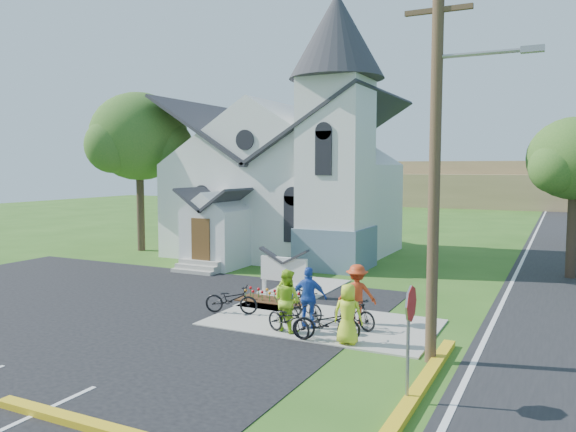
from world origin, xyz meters
The scene contains 21 objects.
ground centered at (0.00, 0.00, 0.00)m, with size 120.00×120.00×0.00m, color #2E5919.
parking_lot centered at (-7.00, -2.00, 0.01)m, with size 20.00×16.00×0.02m, color black.
sidewalk centered at (1.50, 0.50, 0.03)m, with size 7.00×4.00×0.05m, color #A39F93.
church centered at (-5.48, 12.48, 5.25)m, with size 12.35×12.00×13.00m.
church_sign centered at (-1.20, 3.20, 1.03)m, with size 2.20×0.40×1.70m.
flower_bed centered at (-1.20, 2.30, 0.04)m, with size 2.60×1.10×0.07m, color #391D0F.
utility_pole centered at (5.36, -1.50, 5.40)m, with size 3.45×0.28×10.00m.
stop_sign centered at (5.43, -4.20, 1.78)m, with size 0.11×0.76×2.48m.
tree_lot_corner centered at (-14.00, 10.00, 6.60)m, with size 5.60×5.60×9.15m.
tree_road_near centered at (8.50, 12.00, 5.21)m, with size 4.00×4.00×7.05m.
distant_hills centered at (3.36, 56.33, 2.17)m, with size 61.00×10.00×5.60m.
cyclist_0 centered at (0.31, 0.44, 0.83)m, with size 0.57×0.37×1.56m, color #AEE41A.
bike_0 centered at (-1.58, 0.10, 0.52)m, with size 0.63×1.80×0.94m, color black.
cyclist_1 centered at (0.95, -0.84, 0.97)m, with size 0.89×0.70×1.84m, color #AADB29.
bike_1 centered at (0.93, 0.46, 0.52)m, with size 0.45×1.58×0.95m, color black.
cyclist_2 centered at (1.40, -0.27, 0.97)m, with size 1.08×0.45×1.84m, color blue.
bike_2 centered at (1.18, -1.20, 0.51)m, with size 0.61×1.74×0.91m, color black.
cyclist_3 centered at (2.51, 0.88, 0.97)m, with size 1.18×0.68×1.83m, color red.
bike_3 centered at (2.64, 0.27, 0.53)m, with size 0.45×1.60×0.96m, color black.
cyclist_4 centered at (2.98, -1.20, 0.88)m, with size 0.81×0.53×1.66m, color #C4DA28.
bike_4 centered at (2.35, -1.20, 0.55)m, with size 0.66×1.91×1.00m, color black.
Camera 1 is at (8.19, -15.37, 4.88)m, focal length 35.00 mm.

